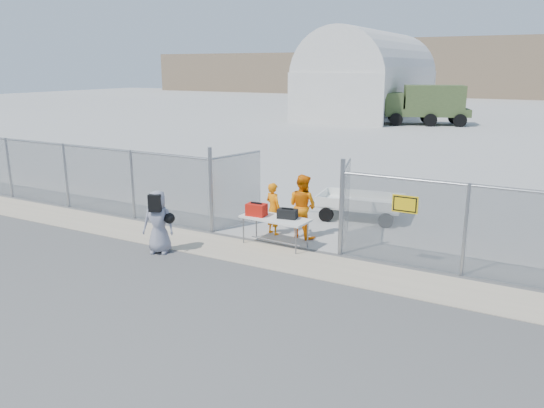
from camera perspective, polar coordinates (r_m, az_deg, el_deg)
The scene contains 13 objects.
ground at distance 13.03m, azimuth -4.24°, elevation -6.64°, with size 160.00×160.00×0.00m, color #3D3D3D.
tarmac_inside at distance 52.81m, azimuth 21.51°, elevation 8.50°, with size 160.00×80.00×0.01m, color #ABAAA4.
dirt_strip at distance 13.83m, azimuth -1.99°, elevation -5.31°, with size 44.00×1.60×0.01m, color #C3B292.
chain_link_fence at distance 14.33m, azimuth -0.00°, elevation 0.00°, with size 40.00×0.20×2.20m, color gray, non-canonical shape.
quonset_hangar at distance 52.87m, azimuth 10.55°, elevation 13.60°, with size 9.00×18.00×8.00m, color silver, non-canonical shape.
folding_table at distance 14.29m, azimuth 0.34°, elevation -2.98°, with size 1.87×0.78×0.79m, color white, non-canonical shape.
orange_bag at distance 14.32m, azimuth -1.68°, elevation -0.61°, with size 0.52×0.35×0.33m, color red.
black_duffel at distance 14.07m, azimuth 1.67°, elevation -1.06°, with size 0.51×0.30×0.25m, color black.
security_worker_left at distance 15.17m, azimuth 0.14°, elevation -0.51°, with size 0.55×0.36×1.52m, color orange.
security_worker_right at distance 14.89m, azimuth 3.29°, elevation -0.23°, with size 0.88×0.69×1.82m, color orange.
visitor at distance 13.97m, azimuth -12.12°, elevation -1.90°, with size 0.81×0.53×1.65m, color gray.
utility_trailer at distance 17.05m, azimuth 9.51°, elevation -0.22°, with size 3.39×1.75×0.82m, color white, non-canonical shape.
military_truck at distance 46.00m, azimuth 16.32°, elevation 10.16°, with size 6.73×2.49×3.21m, color #44572B, non-canonical shape.
Camera 1 is at (6.64, -10.18, 4.72)m, focal length 35.00 mm.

